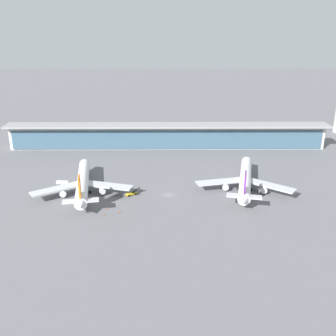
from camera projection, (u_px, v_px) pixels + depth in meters
name	position (u px, v px, depth m)	size (l,w,h in m)	color
ground_plane	(168.00, 195.00, 164.36)	(1200.00, 1200.00, 0.00)	slate
airliner_left_stand	(83.00, 183.00, 165.11)	(43.01, 56.52, 15.09)	white
airliner_centre_stand	(245.00, 179.00, 168.96)	(42.53, 56.16, 15.09)	white
service_truck_near_nose_yellow	(132.00, 193.00, 163.83)	(6.39, 4.94, 2.70)	yellow
service_truck_under_wing_red	(84.00, 206.00, 151.91)	(2.01, 3.03, 2.05)	#B21E1E
service_truck_mid_apron_olive	(65.00, 183.00, 172.51)	(8.79, 3.26, 2.95)	olive
terminal_building	(167.00, 136.00, 227.77)	(191.33, 12.80, 15.20)	beige
safety_cone_alpha	(104.00, 214.00, 146.07)	(0.62, 0.62, 0.70)	orange
safety_cone_bravo	(119.00, 212.00, 147.95)	(0.62, 0.62, 0.70)	orange
safety_cone_charlie	(107.00, 208.00, 150.95)	(0.62, 0.62, 0.70)	orange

